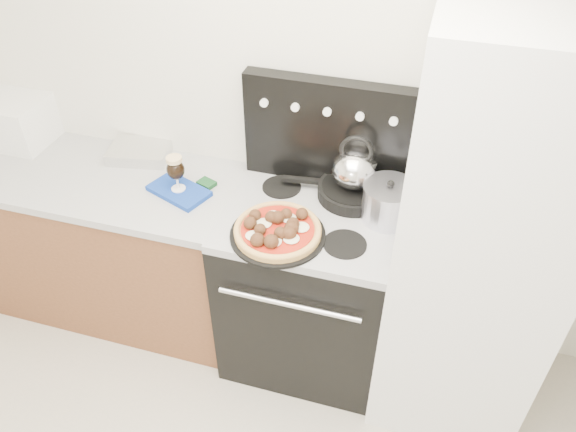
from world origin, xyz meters
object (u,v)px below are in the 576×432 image
at_px(skillet, 352,191).
at_px(fridge, 479,243).
at_px(stock_pot, 388,203).
at_px(base_cabinet, 111,245).
at_px(pizza, 278,229).
at_px(tea_kettle, 355,166).
at_px(stove_body, 309,290).
at_px(oven_mitt, 179,191).
at_px(pizza_pan, 278,235).
at_px(beer_glass, 176,173).
at_px(toaster_oven, 11,120).

bearing_deg(skillet, fridge, -19.78).
bearing_deg(fridge, stock_pot, 166.48).
xyz_separation_m(base_cabinet, pizza, (1.01, -0.20, 0.53)).
bearing_deg(tea_kettle, pizza, -134.32).
distance_m(stove_body, oven_mitt, 0.79).
bearing_deg(pizza, pizza_pan, 180.00).
relative_size(base_cabinet, pizza_pan, 3.63).
relative_size(base_cabinet, beer_glass, 8.18).
xyz_separation_m(oven_mitt, pizza, (0.53, -0.18, 0.05)).
distance_m(fridge, beer_glass, 1.33).
bearing_deg(stove_body, tea_kettle, 50.25).
bearing_deg(toaster_oven, pizza_pan, -12.85).
relative_size(base_cabinet, toaster_oven, 3.85).
xyz_separation_m(stove_body, pizza_pan, (-0.10, -0.17, 0.49)).
distance_m(fridge, tea_kettle, 0.60).
bearing_deg(base_cabinet, stock_pot, 1.71).
xyz_separation_m(base_cabinet, pizza_pan, (1.01, -0.20, 0.50)).
bearing_deg(oven_mitt, pizza_pan, -18.46).
height_order(beer_glass, pizza_pan, beer_glass).
height_order(base_cabinet, toaster_oven, toaster_oven).
xyz_separation_m(oven_mitt, tea_kettle, (0.78, 0.17, 0.17)).
bearing_deg(stock_pot, pizza, -149.77).
bearing_deg(stove_body, oven_mitt, 179.78).
height_order(fridge, beer_glass, fridge).
distance_m(stove_body, fridge, 0.87).
height_order(stove_body, tea_kettle, tea_kettle).
xyz_separation_m(toaster_oven, pizza_pan, (1.54, -0.36, -0.09)).
height_order(beer_glass, skillet, beer_glass).
relative_size(beer_glass, pizza, 0.49).
height_order(pizza, tea_kettle, tea_kettle).
height_order(pizza, skillet, pizza).
xyz_separation_m(stove_body, pizza, (-0.10, -0.17, 0.52)).
height_order(oven_mitt, beer_glass, beer_glass).
relative_size(stove_body, pizza_pan, 2.20).
bearing_deg(stove_body, pizza_pan, -119.74).
bearing_deg(fridge, tea_kettle, 160.22).
xyz_separation_m(beer_glass, pizza_pan, (0.53, -0.18, -0.09)).
distance_m(pizza, skillet, 0.43).
xyz_separation_m(fridge, tea_kettle, (-0.55, 0.20, 0.13)).
xyz_separation_m(pizza_pan, pizza, (0.00, 0.00, 0.03)).
distance_m(fridge, pizza, 0.81).
relative_size(toaster_oven, tea_kettle, 1.73).
distance_m(oven_mitt, skillet, 0.79).
bearing_deg(tea_kettle, stove_body, -139.03).
bearing_deg(skillet, beer_glass, -167.48).
height_order(pizza_pan, pizza, pizza).
bearing_deg(stock_pot, fridge, -13.52).
distance_m(fridge, toaster_oven, 2.35).
bearing_deg(skillet, base_cabinet, -173.18).
bearing_deg(base_cabinet, beer_glass, -2.73).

